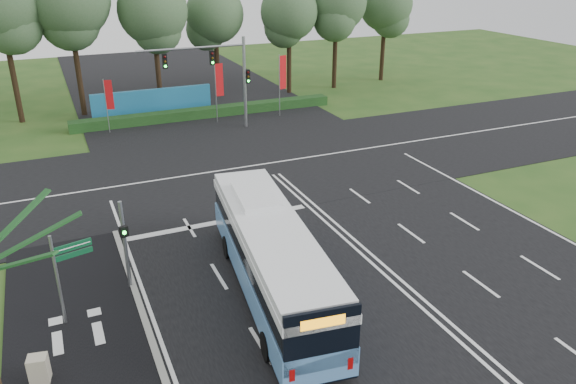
% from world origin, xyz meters
% --- Properties ---
extents(ground, '(120.00, 120.00, 0.00)m').
position_xyz_m(ground, '(0.00, 0.00, 0.00)').
color(ground, '#254B19').
rests_on(ground, ground).
extents(road_main, '(20.00, 120.00, 0.04)m').
position_xyz_m(road_main, '(0.00, 0.00, 0.02)').
color(road_main, black).
rests_on(road_main, ground).
extents(road_cross, '(120.00, 14.00, 0.05)m').
position_xyz_m(road_cross, '(0.00, 12.00, 0.03)').
color(road_cross, black).
rests_on(road_cross, ground).
extents(bike_path, '(5.00, 18.00, 0.06)m').
position_xyz_m(bike_path, '(-12.50, -3.00, 0.03)').
color(bike_path, black).
rests_on(bike_path, ground).
extents(kerb_strip, '(0.25, 18.00, 0.12)m').
position_xyz_m(kerb_strip, '(-10.10, -3.00, 0.06)').
color(kerb_strip, gray).
rests_on(kerb_strip, ground).
extents(city_bus, '(4.01, 12.25, 3.45)m').
position_xyz_m(city_bus, '(-4.98, -2.08, 1.74)').
color(city_bus, '#558BC6').
rests_on(city_bus, ground).
extents(pedestrian_signal, '(0.35, 0.44, 3.92)m').
position_xyz_m(pedestrian_signal, '(-10.20, 0.69, 2.14)').
color(pedestrian_signal, gray).
rests_on(pedestrian_signal, ground).
extents(street_sign, '(1.42, 0.43, 3.72)m').
position_xyz_m(street_sign, '(-12.53, -0.74, 2.37)').
color(street_sign, gray).
rests_on(street_sign, ground).
extents(utility_cabinet, '(0.69, 0.61, 1.01)m').
position_xyz_m(utility_cabinet, '(-13.79, -3.80, 0.50)').
color(utility_cabinet, '#B8AC94').
rests_on(utility_cabinet, ground).
extents(banner_flag_left, '(0.60, 0.20, 4.15)m').
position_xyz_m(banner_flag_left, '(-7.90, 23.16, 2.72)').
color(banner_flag_left, gray).
rests_on(banner_flag_left, ground).
extents(banner_flag_mid, '(0.71, 0.14, 4.83)m').
position_xyz_m(banner_flag_mid, '(0.53, 22.65, 3.14)').
color(banner_flag_mid, gray).
rests_on(banner_flag_mid, ground).
extents(banner_flag_right, '(0.73, 0.27, 5.13)m').
position_xyz_m(banner_flag_right, '(5.89, 22.35, 3.32)').
color(banner_flag_right, gray).
rests_on(banner_flag_right, ground).
extents(traffic_light_gantry, '(8.41, 0.28, 7.00)m').
position_xyz_m(traffic_light_gantry, '(0.21, 20.50, 4.66)').
color(traffic_light_gantry, gray).
rests_on(traffic_light_gantry, ground).
extents(hedge, '(22.00, 1.20, 0.80)m').
position_xyz_m(hedge, '(0.00, 24.50, 0.40)').
color(hedge, '#133312').
rests_on(hedge, ground).
extents(blue_hoarding, '(10.00, 0.30, 2.20)m').
position_xyz_m(blue_hoarding, '(-4.00, 27.00, 1.10)').
color(blue_hoarding, '#1B6896').
rests_on(blue_hoarding, ground).
extents(eucalyptus_row, '(48.25, 8.58, 12.93)m').
position_xyz_m(eucalyptus_row, '(-2.66, 30.02, 8.63)').
color(eucalyptus_row, black).
rests_on(eucalyptus_row, ground).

